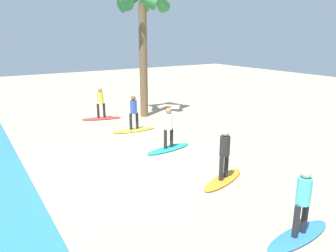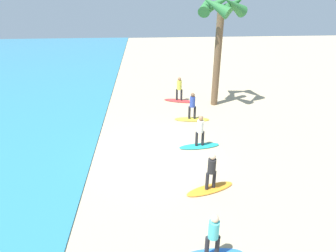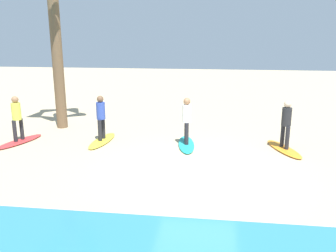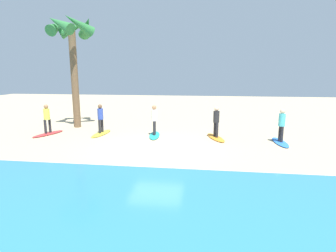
# 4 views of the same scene
# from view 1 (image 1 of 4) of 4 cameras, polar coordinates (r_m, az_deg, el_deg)

# --- Properties ---
(ground_plane) EXTENTS (60.00, 60.00, 0.00)m
(ground_plane) POSITION_cam_1_polar(r_m,az_deg,el_deg) (11.71, -7.96, -6.91)
(ground_plane) COLOR tan
(surfboard_blue) EXTENTS (0.66, 2.12, 0.09)m
(surfboard_blue) POSITION_cam_1_polar(r_m,az_deg,el_deg) (8.40, 21.91, -17.46)
(surfboard_blue) COLOR blue
(surfboard_blue) RESTS_ON ground
(surfer_blue) EXTENTS (0.32, 0.46, 1.64)m
(surfer_blue) POSITION_cam_1_polar(r_m,az_deg,el_deg) (7.92, 22.65, -11.40)
(surfer_blue) COLOR #232328
(surfer_blue) RESTS_ON surfboard_blue
(surfboard_orange) EXTENTS (1.21, 2.17, 0.09)m
(surfboard_orange) POSITION_cam_1_polar(r_m,az_deg,el_deg) (10.60, 9.66, -9.25)
(surfboard_orange) COLOR orange
(surfboard_orange) RESTS_ON ground
(surfer_orange) EXTENTS (0.32, 0.44, 1.64)m
(surfer_orange) POSITION_cam_1_polar(r_m,az_deg,el_deg) (10.22, 9.91, -4.20)
(surfer_orange) COLOR #232328
(surfer_orange) RESTS_ON surfboard_orange
(surfboard_teal) EXTENTS (0.81, 2.15, 0.09)m
(surfboard_teal) POSITION_cam_1_polar(r_m,az_deg,el_deg) (13.13, 0.08, -3.99)
(surfboard_teal) COLOR teal
(surfboard_teal) RESTS_ON ground
(surfer_teal) EXTENTS (0.32, 0.46, 1.64)m
(surfer_teal) POSITION_cam_1_polar(r_m,az_deg,el_deg) (12.83, 0.09, 0.18)
(surfer_teal) COLOR #232328
(surfer_teal) RESTS_ON surfboard_teal
(surfboard_yellow) EXTENTS (0.74, 2.14, 0.09)m
(surfboard_yellow) POSITION_cam_1_polar(r_m,az_deg,el_deg) (15.74, -5.95, -0.69)
(surfboard_yellow) COLOR yellow
(surfboard_yellow) RESTS_ON ground
(surfer_yellow) EXTENTS (0.32, 0.46, 1.64)m
(surfer_yellow) POSITION_cam_1_polar(r_m,az_deg,el_deg) (15.49, -6.05, 2.83)
(surfer_yellow) COLOR #232328
(surfer_yellow) RESTS_ON surfboard_yellow
(surfboard_red) EXTENTS (1.15, 2.17, 0.09)m
(surfboard_red) POSITION_cam_1_polar(r_m,az_deg,el_deg) (18.20, -11.58, 1.33)
(surfboard_red) COLOR red
(surfboard_red) RESTS_ON ground
(surfer_red) EXTENTS (0.32, 0.45, 1.64)m
(surfer_red) POSITION_cam_1_polar(r_m,az_deg,el_deg) (17.99, -11.75, 4.39)
(surfer_red) COLOR #232328
(surfer_red) RESTS_ON surfboard_red
(palm_tree) EXTENTS (2.88, 3.03, 6.99)m
(palm_tree) POSITION_cam_1_polar(r_m,az_deg,el_deg) (18.04, -4.53, 19.31)
(palm_tree) COLOR brown
(palm_tree) RESTS_ON ground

